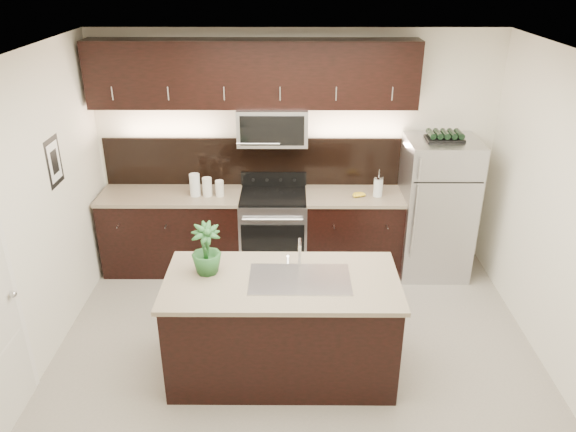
# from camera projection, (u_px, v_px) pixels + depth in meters

# --- Properties ---
(ground) EXTENTS (4.50, 4.50, 0.00)m
(ground) POSITION_uv_depth(u_px,v_px,m) (296.00, 358.00, 5.18)
(ground) COLOR gray
(ground) RESTS_ON ground
(room_walls) EXTENTS (4.52, 4.02, 2.71)m
(room_walls) POSITION_uv_depth(u_px,v_px,m) (283.00, 190.00, 4.43)
(room_walls) COLOR silver
(room_walls) RESTS_ON ground
(counter_run) EXTENTS (3.51, 0.65, 0.94)m
(counter_run) POSITION_uv_depth(u_px,v_px,m) (256.00, 231.00, 6.52)
(counter_run) COLOR black
(counter_run) RESTS_ON ground
(upper_fixtures) EXTENTS (3.49, 0.40, 1.66)m
(upper_fixtures) POSITION_uv_depth(u_px,v_px,m) (255.00, 84.00, 5.95)
(upper_fixtures) COLOR black
(upper_fixtures) RESTS_ON counter_run
(island) EXTENTS (1.96, 0.96, 0.94)m
(island) POSITION_uv_depth(u_px,v_px,m) (282.00, 326.00, 4.85)
(island) COLOR black
(island) RESTS_ON ground
(sink_faucet) EXTENTS (0.84, 0.50, 0.28)m
(sink_faucet) POSITION_uv_depth(u_px,v_px,m) (300.00, 277.00, 4.65)
(sink_faucet) COLOR silver
(sink_faucet) RESTS_ON island
(refrigerator) EXTENTS (0.77, 0.69, 1.59)m
(refrigerator) POSITION_uv_depth(u_px,v_px,m) (436.00, 208.00, 6.32)
(refrigerator) COLOR #B2B2B7
(refrigerator) RESTS_ON ground
(wine_rack) EXTENTS (0.39, 0.24, 0.10)m
(wine_rack) POSITION_uv_depth(u_px,v_px,m) (445.00, 136.00, 5.96)
(wine_rack) COLOR black
(wine_rack) RESTS_ON refrigerator
(plant) EXTENTS (0.31, 0.31, 0.44)m
(plant) POSITION_uv_depth(u_px,v_px,m) (206.00, 249.00, 4.66)
(plant) COLOR #1F4E21
(plant) RESTS_ON island
(canisters) EXTENTS (0.38, 0.12, 0.25)m
(canisters) POSITION_uv_depth(u_px,v_px,m) (204.00, 186.00, 6.23)
(canisters) COLOR silver
(canisters) RESTS_ON counter_run
(french_press) EXTENTS (0.11, 0.11, 0.31)m
(french_press) POSITION_uv_depth(u_px,v_px,m) (378.00, 186.00, 6.22)
(french_press) COLOR silver
(french_press) RESTS_ON counter_run
(bananas) EXTENTS (0.18, 0.16, 0.05)m
(bananas) POSITION_uv_depth(u_px,v_px,m) (355.00, 195.00, 6.23)
(bananas) COLOR gold
(bananas) RESTS_ON counter_run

